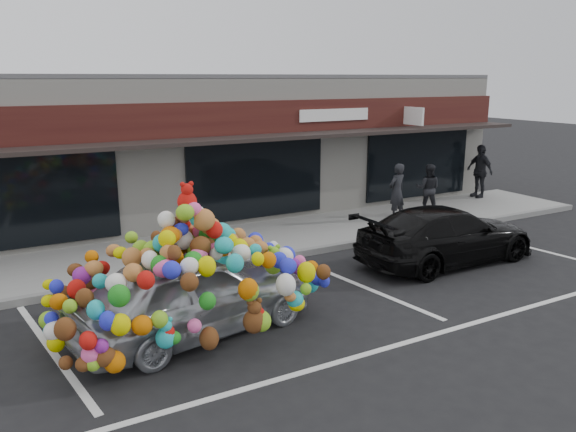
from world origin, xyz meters
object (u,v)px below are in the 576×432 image
black_sedan (447,235)px  pedestrian_a (397,192)px  pedestrian_c (479,171)px  toy_car (193,284)px  pedestrian_b (428,188)px

black_sedan → pedestrian_a: pedestrian_a is taller
pedestrian_a → pedestrian_c: (4.56, 1.09, 0.09)m
toy_car → pedestrian_a: bearing=-72.8°
pedestrian_a → pedestrian_c: bearing=-177.8°
toy_car → black_sedan: bearing=-94.0°
toy_car → pedestrian_a: (7.70, 4.05, 0.10)m
toy_car → pedestrian_c: (12.26, 5.13, 0.19)m
toy_car → pedestrian_c: toy_car is taller
black_sedan → pedestrian_a: bearing=-21.1°
black_sedan → pedestrian_b: pedestrian_b is taller
toy_car → pedestrian_c: size_ratio=2.58×
pedestrian_b → pedestrian_c: (3.18, 0.90, 0.16)m
black_sedan → pedestrian_c: (5.82, 4.40, 0.41)m
black_sedan → pedestrian_a: 3.56m
pedestrian_c → pedestrian_b: bearing=-73.6°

